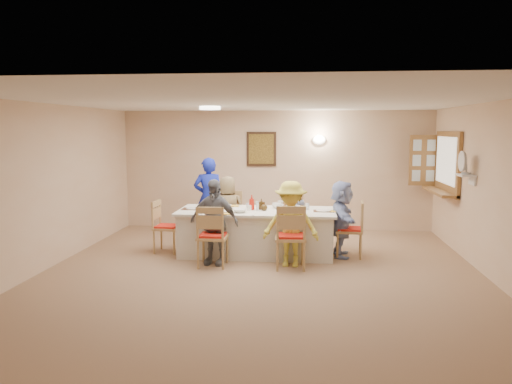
# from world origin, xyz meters

# --- Properties ---
(ground) EXTENTS (7.00, 7.00, 0.00)m
(ground) POSITION_xyz_m (0.00, 0.00, 0.00)
(ground) COLOR #8B6F54
(room_walls) EXTENTS (7.00, 7.00, 7.00)m
(room_walls) POSITION_xyz_m (0.00, 0.00, 1.51)
(room_walls) COLOR beige
(room_walls) RESTS_ON ground
(wall_picture) EXTENTS (0.62, 0.05, 0.72)m
(wall_picture) POSITION_xyz_m (-0.30, 3.46, 1.70)
(wall_picture) COLOR black
(wall_picture) RESTS_ON room_walls
(wall_sconce) EXTENTS (0.26, 0.09, 0.18)m
(wall_sconce) POSITION_xyz_m (0.90, 3.44, 1.90)
(wall_sconce) COLOR white
(wall_sconce) RESTS_ON room_walls
(ceiling_light) EXTENTS (0.36, 0.36, 0.05)m
(ceiling_light) POSITION_xyz_m (-1.00, 1.50, 2.47)
(ceiling_light) COLOR white
(ceiling_light) RESTS_ON room_walls
(serving_hatch) EXTENTS (0.06, 1.50, 1.15)m
(serving_hatch) POSITION_xyz_m (3.21, 2.40, 1.50)
(serving_hatch) COLOR olive
(serving_hatch) RESTS_ON room_walls
(hatch_sill) EXTENTS (0.30, 1.50, 0.05)m
(hatch_sill) POSITION_xyz_m (3.09, 2.40, 0.97)
(hatch_sill) COLOR olive
(hatch_sill) RESTS_ON room_walls
(shutter_door) EXTENTS (0.55, 0.04, 1.00)m
(shutter_door) POSITION_xyz_m (2.95, 3.16, 1.50)
(shutter_door) COLOR olive
(shutter_door) RESTS_ON room_walls
(fan_shelf) EXTENTS (0.22, 0.36, 0.03)m
(fan_shelf) POSITION_xyz_m (3.13, 1.05, 1.40)
(fan_shelf) COLOR white
(fan_shelf) RESTS_ON room_walls
(desk_fan) EXTENTS (0.30, 0.30, 0.28)m
(desk_fan) POSITION_xyz_m (3.10, 1.05, 1.55)
(desk_fan) COLOR #A5A5A8
(desk_fan) RESTS_ON fan_shelf
(dining_table) EXTENTS (2.63, 1.11, 0.76)m
(dining_table) POSITION_xyz_m (-0.18, 1.26, 0.38)
(dining_table) COLOR silver
(dining_table) RESTS_ON ground
(chair_back_left) EXTENTS (0.50, 0.50, 0.97)m
(chair_back_left) POSITION_xyz_m (-0.78, 2.06, 0.48)
(chair_back_left) COLOR tan
(chair_back_left) RESTS_ON ground
(chair_back_right) EXTENTS (0.54, 0.54, 0.98)m
(chair_back_right) POSITION_xyz_m (0.42, 2.06, 0.49)
(chair_back_right) COLOR tan
(chair_back_right) RESTS_ON ground
(chair_front_left) EXTENTS (0.47, 0.47, 0.97)m
(chair_front_left) POSITION_xyz_m (-0.78, 0.46, 0.48)
(chair_front_left) COLOR tan
(chair_front_left) RESTS_ON ground
(chair_front_right) EXTENTS (0.51, 0.51, 1.00)m
(chair_front_right) POSITION_xyz_m (0.42, 0.46, 0.50)
(chair_front_right) COLOR tan
(chair_front_right) RESTS_ON ground
(chair_left_end) EXTENTS (0.46, 0.46, 0.90)m
(chair_left_end) POSITION_xyz_m (-1.73, 1.26, 0.45)
(chair_left_end) COLOR tan
(chair_left_end) RESTS_ON ground
(chair_right_end) EXTENTS (0.48, 0.48, 0.94)m
(chair_right_end) POSITION_xyz_m (1.37, 1.26, 0.47)
(chair_right_end) COLOR tan
(chair_right_end) RESTS_ON ground
(diner_back_left) EXTENTS (0.75, 0.61, 1.27)m
(diner_back_left) POSITION_xyz_m (-0.78, 1.94, 0.63)
(diner_back_left) COLOR brown
(diner_back_left) RESTS_ON ground
(diner_back_right) EXTENTS (0.61, 0.50, 1.15)m
(diner_back_right) POSITION_xyz_m (0.42, 1.94, 0.57)
(diner_back_right) COLOR #9CA7C7
(diner_back_right) RESTS_ON ground
(diner_front_left) EXTENTS (0.92, 0.63, 1.35)m
(diner_front_left) POSITION_xyz_m (-0.78, 0.58, 0.67)
(diner_front_left) COLOR slate
(diner_front_left) RESTS_ON ground
(diner_front_right) EXTENTS (0.91, 0.59, 1.33)m
(diner_front_right) POSITION_xyz_m (0.42, 0.58, 0.66)
(diner_front_right) COLOR #E4D74A
(diner_front_right) RESTS_ON ground
(diner_right_end) EXTENTS (1.20, 0.43, 1.27)m
(diner_right_end) POSITION_xyz_m (1.24, 1.26, 0.64)
(diner_right_end) COLOR #97A8DC
(diner_right_end) RESTS_ON ground
(caregiver) EXTENTS (0.69, 0.56, 1.58)m
(caregiver) POSITION_xyz_m (-1.23, 2.41, 0.79)
(caregiver) COLOR #1726AB
(caregiver) RESTS_ON ground
(placemat_fl) EXTENTS (0.35, 0.26, 0.01)m
(placemat_fl) POSITION_xyz_m (-0.78, 0.84, 0.76)
(placemat_fl) COLOR #472B19
(placemat_fl) RESTS_ON dining_table
(plate_fl) EXTENTS (0.22, 0.22, 0.01)m
(plate_fl) POSITION_xyz_m (-0.78, 0.84, 0.77)
(plate_fl) COLOR white
(plate_fl) RESTS_ON dining_table
(napkin_fl) EXTENTS (0.13, 0.13, 0.01)m
(napkin_fl) POSITION_xyz_m (-0.60, 0.79, 0.77)
(napkin_fl) COLOR yellow
(napkin_fl) RESTS_ON dining_table
(placemat_fr) EXTENTS (0.34, 0.26, 0.01)m
(placemat_fr) POSITION_xyz_m (0.42, 0.84, 0.76)
(placemat_fr) COLOR #472B19
(placemat_fr) RESTS_ON dining_table
(plate_fr) EXTENTS (0.24, 0.24, 0.01)m
(plate_fr) POSITION_xyz_m (0.42, 0.84, 0.77)
(plate_fr) COLOR white
(plate_fr) RESTS_ON dining_table
(napkin_fr) EXTENTS (0.14, 0.14, 0.01)m
(napkin_fr) POSITION_xyz_m (0.60, 0.79, 0.77)
(napkin_fr) COLOR yellow
(napkin_fr) RESTS_ON dining_table
(placemat_bl) EXTENTS (0.34, 0.25, 0.01)m
(placemat_bl) POSITION_xyz_m (-0.78, 1.68, 0.76)
(placemat_bl) COLOR #472B19
(placemat_bl) RESTS_ON dining_table
(plate_bl) EXTENTS (0.22, 0.22, 0.01)m
(plate_bl) POSITION_xyz_m (-0.78, 1.68, 0.77)
(plate_bl) COLOR white
(plate_bl) RESTS_ON dining_table
(napkin_bl) EXTENTS (0.14, 0.14, 0.01)m
(napkin_bl) POSITION_xyz_m (-0.60, 1.63, 0.77)
(napkin_bl) COLOR yellow
(napkin_bl) RESTS_ON dining_table
(placemat_br) EXTENTS (0.35, 0.26, 0.01)m
(placemat_br) POSITION_xyz_m (0.42, 1.68, 0.76)
(placemat_br) COLOR #472B19
(placemat_br) RESTS_ON dining_table
(plate_br) EXTENTS (0.24, 0.24, 0.02)m
(plate_br) POSITION_xyz_m (0.42, 1.68, 0.77)
(plate_br) COLOR white
(plate_br) RESTS_ON dining_table
(napkin_br) EXTENTS (0.14, 0.14, 0.01)m
(napkin_br) POSITION_xyz_m (0.60, 1.63, 0.77)
(napkin_br) COLOR yellow
(napkin_br) RESTS_ON dining_table
(placemat_le) EXTENTS (0.35, 0.26, 0.01)m
(placemat_le) POSITION_xyz_m (-1.28, 1.26, 0.76)
(placemat_le) COLOR #472B19
(placemat_le) RESTS_ON dining_table
(plate_le) EXTENTS (0.22, 0.22, 0.01)m
(plate_le) POSITION_xyz_m (-1.28, 1.26, 0.77)
(plate_le) COLOR white
(plate_le) RESTS_ON dining_table
(napkin_le) EXTENTS (0.15, 0.15, 0.01)m
(napkin_le) POSITION_xyz_m (-1.10, 1.21, 0.77)
(napkin_le) COLOR yellow
(napkin_le) RESTS_ON dining_table
(placemat_re) EXTENTS (0.34, 0.25, 0.01)m
(placemat_re) POSITION_xyz_m (0.94, 1.26, 0.76)
(placemat_re) COLOR #472B19
(placemat_re) RESTS_ON dining_table
(plate_re) EXTENTS (0.25, 0.25, 0.02)m
(plate_re) POSITION_xyz_m (0.94, 1.26, 0.77)
(plate_re) COLOR white
(plate_re) RESTS_ON dining_table
(napkin_re) EXTENTS (0.13, 0.13, 0.01)m
(napkin_re) POSITION_xyz_m (1.12, 1.21, 0.77)
(napkin_re) COLOR yellow
(napkin_re) RESTS_ON dining_table
(teacup_a) EXTENTS (0.10, 0.10, 0.08)m
(teacup_a) POSITION_xyz_m (-0.97, 0.92, 0.80)
(teacup_a) COLOR white
(teacup_a) RESTS_ON dining_table
(teacup_b) EXTENTS (0.12, 0.12, 0.09)m
(teacup_b) POSITION_xyz_m (0.20, 1.79, 0.81)
(teacup_b) COLOR white
(teacup_b) RESTS_ON dining_table
(bowl_a) EXTENTS (0.28, 0.28, 0.06)m
(bowl_a) POSITION_xyz_m (-0.42, 1.00, 0.79)
(bowl_a) COLOR white
(bowl_a) RESTS_ON dining_table
(bowl_b) EXTENTS (0.32, 0.32, 0.06)m
(bowl_b) POSITION_xyz_m (0.17, 1.53, 0.79)
(bowl_b) COLOR white
(bowl_b) RESTS_ON dining_table
(condiment_ketchup) EXTENTS (0.14, 0.14, 0.25)m
(condiment_ketchup) POSITION_xyz_m (-0.26, 1.29, 0.89)
(condiment_ketchup) COLOR red
(condiment_ketchup) RESTS_ON dining_table
(condiment_brown) EXTENTS (0.11, 0.11, 0.18)m
(condiment_brown) POSITION_xyz_m (-0.10, 1.34, 0.85)
(condiment_brown) COLOR #3F2B10
(condiment_brown) RESTS_ON dining_table
(condiment_malt) EXTENTS (0.17, 0.17, 0.15)m
(condiment_malt) POSITION_xyz_m (-0.05, 1.24, 0.83)
(condiment_malt) COLOR #3F2B10
(condiment_malt) RESTS_ON dining_table
(drinking_glass) EXTENTS (0.07, 0.07, 0.10)m
(drinking_glass) POSITION_xyz_m (-0.33, 1.31, 0.82)
(drinking_glass) COLOR silver
(drinking_glass) RESTS_ON dining_table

